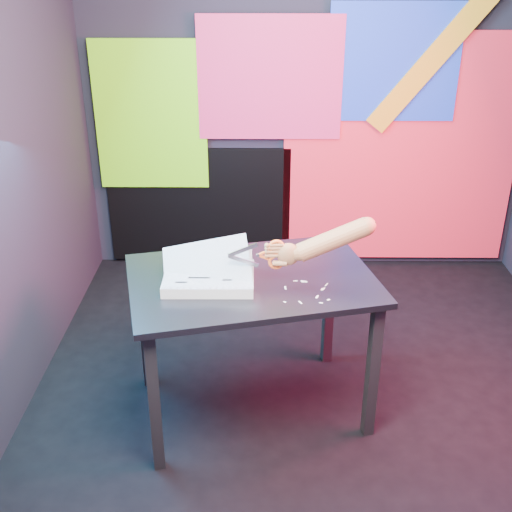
{
  "coord_description": "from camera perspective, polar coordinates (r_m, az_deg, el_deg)",
  "views": [
    {
      "loc": [
        -0.3,
        -2.82,
        2.14
      ],
      "look_at": [
        -0.32,
        -0.21,
        0.87
      ],
      "focal_mm": 45.0,
      "sensor_mm": 36.0,
      "label": 1
    }
  ],
  "objects": [
    {
      "name": "printout_stack",
      "position": [
        2.92,
        -4.2,
        -1.94
      ],
      "size": [
        0.43,
        0.3,
        0.21
      ],
      "rotation": [
        0.0,
        0.0,
        0.01
      ],
      "color": "silver",
      "rests_on": "work_table"
    },
    {
      "name": "scissors",
      "position": [
        2.85,
        1.46,
        0.12
      ],
      "size": [
        0.25,
        0.03,
        0.15
      ],
      "rotation": [
        0.0,
        0.0,
        0.07
      ],
      "color": "silver",
      "rests_on": "printout_stack"
    },
    {
      "name": "work_table",
      "position": [
        3.02,
        -0.38,
        -3.56
      ],
      "size": [
        1.27,
        0.99,
        0.75
      ],
      "rotation": [
        0.0,
        0.0,
        0.23
      ],
      "color": "#272727",
      "rests_on": "ground"
    },
    {
      "name": "room",
      "position": [
        2.94,
        6.49,
        10.25
      ],
      "size": [
        3.01,
        3.01,
        2.71
      ],
      "color": "black",
      "rests_on": "ground"
    },
    {
      "name": "paper_clippings",
      "position": [
        2.87,
        4.66,
        -3.06
      ],
      "size": [
        0.21,
        0.21,
        0.0
      ],
      "color": "silver",
      "rests_on": "work_table"
    },
    {
      "name": "hand_forearm",
      "position": [
        2.85,
        6.2,
        1.26
      ],
      "size": [
        0.48,
        0.11,
        0.22
      ],
      "rotation": [
        0.0,
        0.0,
        0.07
      ],
      "color": "#A36A40",
      "rests_on": "work_table"
    },
    {
      "name": "backdrop",
      "position": [
        4.45,
        5.27,
        10.47
      ],
      "size": [
        2.88,
        0.05,
        2.08
      ],
      "color": "red",
      "rests_on": "ground"
    }
  ]
}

